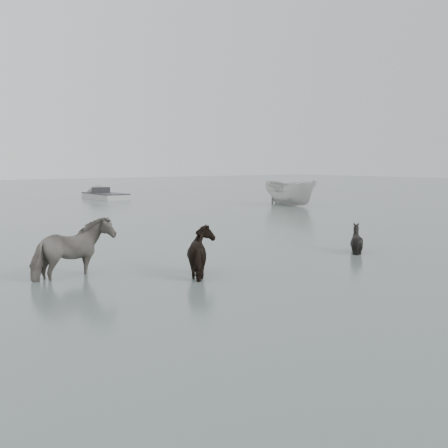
% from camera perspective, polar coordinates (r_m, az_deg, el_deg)
% --- Properties ---
extents(ground, '(140.00, 140.00, 0.00)m').
position_cam_1_polar(ground, '(11.81, 7.82, -5.64)').
color(ground, '#505F58').
rests_on(ground, ground).
extents(pony_pinto, '(1.91, 1.17, 1.51)m').
position_cam_1_polar(pony_pinto, '(12.29, -15.17, -1.77)').
color(pony_pinto, black).
rests_on(pony_pinto, ground).
extents(pony_dark, '(1.23, 1.39, 1.28)m').
position_cam_1_polar(pony_dark, '(12.14, -1.88, -2.20)').
color(pony_dark, black).
rests_on(pony_dark, ground).
extents(pony_black, '(1.03, 0.92, 1.13)m').
position_cam_1_polar(pony_black, '(15.69, 13.32, -0.70)').
color(pony_black, black).
rests_on(pony_black, ground).
extents(boat_small, '(1.99, 4.27, 1.60)m').
position_cam_1_polar(boat_small, '(31.84, 6.80, 3.34)').
color(boat_small, beige).
rests_on(boat_small, ground).
extents(skiff_port, '(1.67, 5.65, 0.75)m').
position_cam_1_polar(skiff_port, '(37.87, -11.97, 3.08)').
color(skiff_port, '#ABAEAB').
rests_on(skiff_port, ground).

